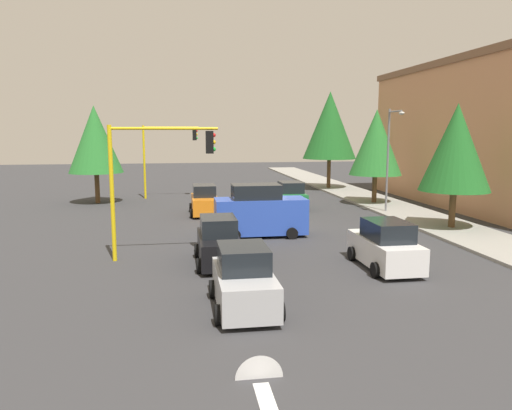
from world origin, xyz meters
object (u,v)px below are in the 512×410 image
at_px(traffic_signal_near_right, 154,165).
at_px(tree_opposite_side, 95,139).
at_px(street_lamp_curbside, 391,149).
at_px(car_orange, 204,201).
at_px(delivery_van_blue, 260,212).
at_px(tree_roadside_mid, 376,143).
at_px(tree_roadside_near, 456,148).
at_px(car_white, 385,246).
at_px(car_silver, 244,281).
at_px(car_green, 290,197).
at_px(tree_roadside_far, 330,125).
at_px(traffic_signal_far_right, 166,147).
at_px(car_black, 219,243).

distance_m(traffic_signal_near_right, tree_opposite_side, 18.78).
xyz_separation_m(street_lamp_curbside, car_orange, (-1.79, -12.25, -3.45)).
bearing_deg(delivery_van_blue, tree_roadside_mid, 133.58).
relative_size(tree_roadside_near, car_white, 1.70).
distance_m(tree_roadside_mid, car_white, 18.45).
xyz_separation_m(car_white, car_silver, (3.67, -6.27, -0.00)).
height_order(tree_roadside_near, car_silver, tree_roadside_near).
bearing_deg(car_green, street_lamp_curbside, 63.04).
xyz_separation_m(tree_opposite_side, car_green, (5.30, 14.13, -4.01)).
height_order(car_silver, car_orange, same).
bearing_deg(tree_roadside_far, car_white, -12.56).
distance_m(tree_roadside_near, car_green, 11.99).
height_order(tree_roadside_near, car_orange, tree_roadside_near).
height_order(tree_roadside_far, tree_roadside_mid, tree_roadside_far).
bearing_deg(traffic_signal_far_right, car_silver, 6.43).
bearing_deg(tree_opposite_side, traffic_signal_near_right, 16.36).
xyz_separation_m(tree_roadside_mid, delivery_van_blue, (10.00, -10.51, -3.40)).
height_order(tree_roadside_near, car_green, tree_roadside_near).
bearing_deg(delivery_van_blue, traffic_signal_far_right, -161.88).
bearing_deg(tree_opposite_side, car_green, 69.43).
height_order(traffic_signal_far_right, tree_opposite_side, tree_opposite_side).
bearing_deg(car_green, tree_roadside_mid, 100.73).
distance_m(traffic_signal_near_right, car_black, 4.28).
xyz_separation_m(tree_roadside_near, tree_opposite_side, (-14.00, -21.50, 0.28)).
relative_size(traffic_signal_near_right, car_green, 1.52).
height_order(tree_opposite_side, car_white, tree_opposite_side).
height_order(traffic_signal_far_right, delivery_van_blue, traffic_signal_far_right).
bearing_deg(tree_roadside_near, car_black, -69.20).
bearing_deg(tree_opposite_side, car_white, 34.85).
bearing_deg(car_silver, tree_roadside_near, 128.45).
relative_size(traffic_signal_near_right, tree_roadside_mid, 0.81).
bearing_deg(tree_opposite_side, car_black, 22.37).
height_order(tree_roadside_near, tree_roadside_mid, tree_roadside_mid).
xyz_separation_m(delivery_van_blue, car_white, (6.85, 4.03, -0.38)).
xyz_separation_m(traffic_signal_far_right, street_lamp_curbside, (10.39, 14.95, 0.12)).
height_order(traffic_signal_near_right, car_orange, traffic_signal_near_right).
xyz_separation_m(traffic_signal_near_right, delivery_van_blue, (-4.00, 5.20, -2.81)).
relative_size(tree_roadside_mid, car_green, 1.88).
bearing_deg(traffic_signal_near_right, delivery_van_blue, 127.54).
height_order(traffic_signal_near_right, traffic_signal_far_right, traffic_signal_far_right).
bearing_deg(car_black, car_orange, 179.74).
height_order(street_lamp_curbside, tree_roadside_mid, tree_roadside_mid).
height_order(tree_roadside_near, delivery_van_blue, tree_roadside_near).
height_order(street_lamp_curbside, car_silver, street_lamp_curbside).
distance_m(street_lamp_curbside, car_silver, 20.38).
height_order(car_white, car_black, same).
xyz_separation_m(traffic_signal_far_right, delivery_van_blue, (16.00, 5.24, -2.94)).
xyz_separation_m(tree_roadside_far, car_orange, (12.60, -12.55, -5.18)).
xyz_separation_m(tree_roadside_mid, car_black, (15.17, -13.11, -3.79)).
xyz_separation_m(street_lamp_curbside, tree_roadside_mid, (-4.39, 0.80, 0.34)).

